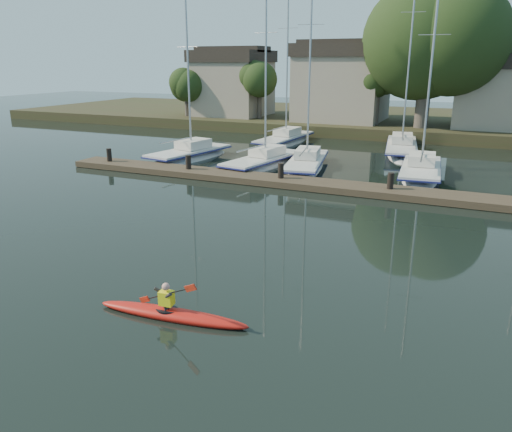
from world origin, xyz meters
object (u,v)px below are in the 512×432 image
at_px(sailboat_5, 284,146).
at_px(sailboat_3, 420,180).
at_px(sailboat_0, 190,162).
at_px(sailboat_1, 263,169).
at_px(dock, 333,186).
at_px(sailboat_6, 401,155).
at_px(kayak, 171,312).
at_px(sailboat_2, 306,171).

bearing_deg(sailboat_5, sailboat_3, -31.34).
distance_m(sailboat_0, sailboat_1, 5.76).
relative_size(dock, sailboat_1, 2.37).
bearing_deg(sailboat_6, sailboat_0, -154.28).
height_order(dock, sailboat_0, sailboat_0).
relative_size(kayak, sailboat_1, 0.31).
bearing_deg(sailboat_6, sailboat_2, -126.85).
height_order(dock, sailboat_3, sailboat_3).
distance_m(sailboat_1, sailboat_6, 11.81).
bearing_deg(sailboat_2, dock, -67.66).
distance_m(dock, sailboat_5, 15.78).
height_order(sailboat_0, sailboat_5, sailboat_5).
bearing_deg(sailboat_0, sailboat_3, 12.92).
xyz_separation_m(kayak, sailboat_0, (-11.53, 19.81, -0.39)).
height_order(sailboat_0, sailboat_1, sailboat_1).
xyz_separation_m(sailboat_0, sailboat_6, (13.24, 8.97, 0.02)).
relative_size(dock, sailboat_0, 2.58).
relative_size(dock, sailboat_3, 2.44).
height_order(kayak, sailboat_3, sailboat_3).
xyz_separation_m(sailboat_2, sailboat_5, (-4.89, 8.84, -0.01)).
height_order(sailboat_0, sailboat_2, sailboat_2).
bearing_deg(sailboat_5, sailboat_6, 2.46).
height_order(sailboat_0, sailboat_6, sailboat_6).
height_order(sailboat_3, sailboat_6, sailboat_6).
xyz_separation_m(sailboat_1, sailboat_5, (-2.09, 9.35, -0.00)).
xyz_separation_m(dock, sailboat_6, (1.58, 13.40, -0.40)).
height_order(dock, sailboat_1, sailboat_1).
height_order(dock, sailboat_2, sailboat_2).
bearing_deg(sailboat_3, sailboat_0, 178.40).
relative_size(kayak, sailboat_5, 0.28).
bearing_deg(sailboat_2, sailboat_5, 108.17).
relative_size(sailboat_2, sailboat_3, 1.07).
xyz_separation_m(dock, sailboat_0, (-11.66, 4.43, -0.42)).
relative_size(sailboat_3, sailboat_5, 0.89).
relative_size(sailboat_2, sailboat_5, 0.96).
bearing_deg(sailboat_2, sailboat_1, 179.43).
height_order(sailboat_5, sailboat_6, sailboat_6).
relative_size(sailboat_1, sailboat_2, 0.95).
relative_size(kayak, sailboat_6, 0.26).
height_order(kayak, sailboat_6, sailboat_6).
bearing_deg(sailboat_6, sailboat_3, -82.41).
distance_m(dock, sailboat_3, 6.57).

